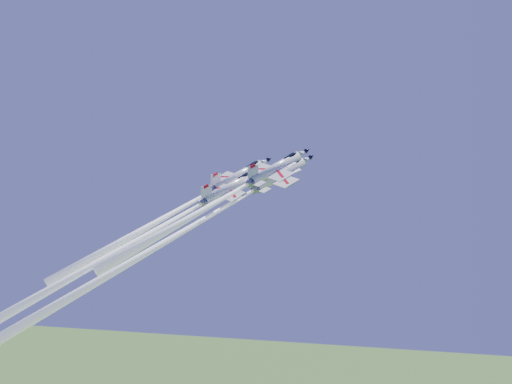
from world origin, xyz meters
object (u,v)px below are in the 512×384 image
(jet_lead, at_px, (180,233))
(jet_right, at_px, (220,200))
(jet_left, at_px, (177,210))
(jet_slot, at_px, (138,240))

(jet_lead, xyz_separation_m, jet_right, (8.58, -0.81, 6.25))
(jet_right, bearing_deg, jet_left, -174.53)
(jet_left, relative_size, jet_right, 1.09)
(jet_lead, distance_m, jet_right, 10.65)
(jet_left, height_order, jet_slot, jet_left)
(jet_left, bearing_deg, jet_lead, -25.77)
(jet_lead, distance_m, jet_left, 7.76)
(jet_left, distance_m, jet_right, 13.43)
(jet_right, relative_size, jet_slot, 0.74)
(jet_lead, bearing_deg, jet_left, 154.23)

